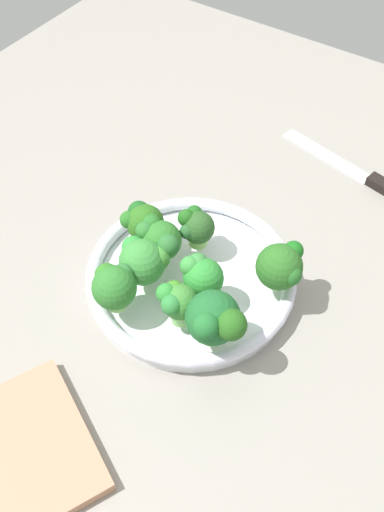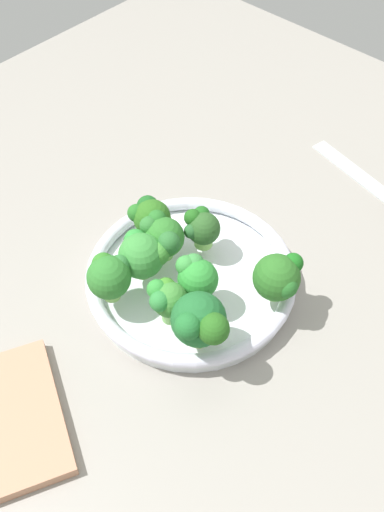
# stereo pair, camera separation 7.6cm
# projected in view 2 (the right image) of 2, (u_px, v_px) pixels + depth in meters

# --- Properties ---
(ground_plane) EXTENTS (1.30, 1.30, 0.03)m
(ground_plane) POSITION_uv_depth(u_px,v_px,m) (199.00, 283.00, 0.83)
(ground_plane) COLOR gray
(bowl) EXTENTS (0.29, 0.29, 0.03)m
(bowl) POSITION_uv_depth(u_px,v_px,m) (192.00, 278.00, 0.80)
(bowl) COLOR white
(bowl) RESTS_ON ground_plane
(broccoli_floret_0) EXTENTS (0.07, 0.06, 0.07)m
(broccoli_floret_0) POSITION_uv_depth(u_px,v_px,m) (278.00, 278.00, 0.73)
(broccoli_floret_0) COLOR #82BC55
(broccoli_floret_0) RESTS_ON bowl
(broccoli_floret_1) EXTENTS (0.07, 0.08, 0.08)m
(broccoli_floret_1) POSITION_uv_depth(u_px,v_px,m) (200.00, 322.00, 0.68)
(broccoli_floret_1) COLOR #9EC767
(broccoli_floret_1) RESTS_ON bowl
(broccoli_floret_2) EXTENTS (0.05, 0.07, 0.06)m
(broccoli_floret_2) POSITION_uv_depth(u_px,v_px,m) (163.00, 236.00, 0.77)
(broccoli_floret_2) COLOR #75B950
(broccoli_floret_2) RESTS_ON bowl
(broccoli_floret_3) EXTENTS (0.05, 0.05, 0.06)m
(broccoli_floret_3) POSITION_uv_depth(u_px,v_px,m) (202.00, 227.00, 0.79)
(broccoli_floret_3) COLOR #82BA57
(broccoli_floret_3) RESTS_ON bowl
(broccoli_floret_4) EXTENTS (0.05, 0.06, 0.06)m
(broccoli_floret_4) POSITION_uv_depth(u_px,v_px,m) (151.00, 216.00, 0.80)
(broccoli_floret_4) COLOR #80BD5E
(broccoli_floret_4) RESTS_ON bowl
(broccoli_floret_5) EXTENTS (0.06, 0.07, 0.07)m
(broccoli_floret_5) POSITION_uv_depth(u_px,v_px,m) (143.00, 254.00, 0.76)
(broccoli_floret_5) COLOR #79BC5B
(broccoli_floret_5) RESTS_ON bowl
(broccoli_floret_6) EXTENTS (0.05, 0.05, 0.06)m
(broccoli_floret_6) POSITION_uv_depth(u_px,v_px,m) (167.00, 298.00, 0.71)
(broccoli_floret_6) COLOR #88CB69
(broccoli_floret_6) RESTS_ON bowl
(broccoli_floret_7) EXTENTS (0.05, 0.06, 0.06)m
(broccoli_floret_7) POSITION_uv_depth(u_px,v_px,m) (196.00, 277.00, 0.73)
(broccoli_floret_7) COLOR #93C65B
(broccoli_floret_7) RESTS_ON bowl
(broccoli_floret_8) EXTENTS (0.06, 0.06, 0.07)m
(broccoli_floret_8) POSITION_uv_depth(u_px,v_px,m) (109.00, 275.00, 0.73)
(broccoli_floret_8) COLOR #90CB62
(broccoli_floret_8) RESTS_ON bowl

